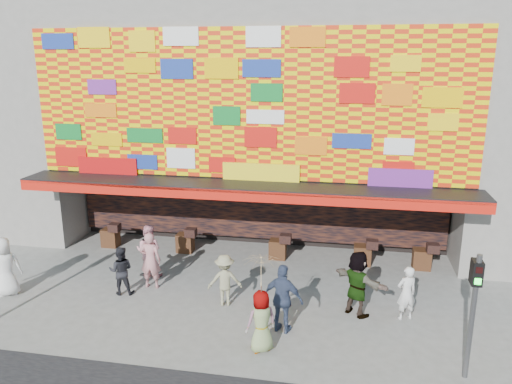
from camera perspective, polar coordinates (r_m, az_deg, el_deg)
ground at (r=14.42m, az=-4.26°, el=-14.24°), size 90.00×90.00×0.00m
shop_building at (r=20.64m, az=1.30°, el=10.09°), size 15.20×9.40×10.00m
signal_right at (r=12.17m, az=23.63°, el=-11.55°), size 0.22×0.20×3.00m
ped_a at (r=17.08m, az=-26.73°, el=-7.65°), size 1.07×0.93×1.84m
ped_b at (r=16.10m, az=-11.97°, el=-7.64°), size 0.69×0.47×1.83m
ped_c at (r=15.96m, az=-15.17°, el=-8.66°), size 0.85×0.73×1.53m
ped_d at (r=14.80m, az=-3.59°, el=-10.02°), size 1.12×0.83×1.55m
ped_e at (r=13.37m, az=3.10°, el=-12.10°), size 1.19×0.73×1.90m
ped_f at (r=14.46m, az=11.52°, el=-10.20°), size 1.73×1.52×1.90m
ped_g at (r=12.64m, az=0.60°, el=-14.56°), size 0.93×0.86×1.60m
ped_h at (r=14.62m, az=16.82°, el=-10.99°), size 0.67×0.57×1.56m
ped_i at (r=16.95m, az=-12.17°, el=-6.58°), size 0.87×0.69×1.77m
parasol at (r=12.05m, az=0.62°, el=-9.12°), size 1.20×1.21×1.78m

